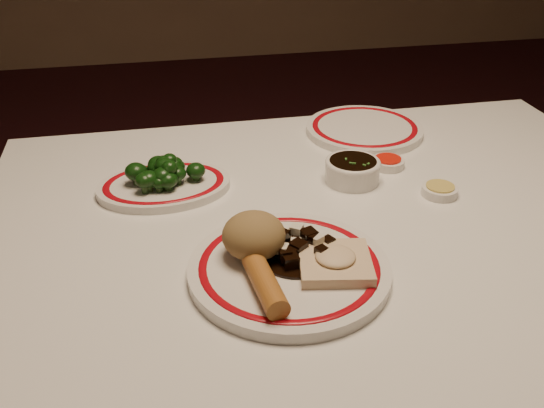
{
  "coord_description": "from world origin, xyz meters",
  "views": [
    {
      "loc": [
        -0.29,
        -0.82,
        1.27
      ],
      "look_at": [
        -0.12,
        -0.02,
        0.8
      ],
      "focal_mm": 40.0,
      "sensor_mm": 36.0,
      "label": 1
    }
  ],
  "objects": [
    {
      "name": "mustard_dish",
      "position": [
        0.19,
        0.04,
        0.76
      ],
      "size": [
        0.06,
        0.06,
        0.02
      ],
      "color": "white",
      "rests_on": "dining_table"
    },
    {
      "name": "rice_mound",
      "position": [
        -0.17,
        -0.1,
        0.8
      ],
      "size": [
        0.09,
        0.09,
        0.07
      ],
      "primitive_type": "ellipsoid",
      "color": "olive",
      "rests_on": "main_plate"
    },
    {
      "name": "spring_roll",
      "position": [
        -0.17,
        -0.19,
        0.78
      ],
      "size": [
        0.04,
        0.12,
        0.03
      ],
      "primitive_type": "cylinder",
      "rotation": [
        1.57,
        0.0,
        0.1
      ],
      "color": "#B06D2B",
      "rests_on": "main_plate"
    },
    {
      "name": "stirfry_heap",
      "position": [
        -0.11,
        -0.11,
        0.78
      ],
      "size": [
        0.12,
        0.12,
        0.03
      ],
      "color": "black",
      "rests_on": "main_plate"
    },
    {
      "name": "fried_wonton",
      "position": [
        -0.06,
        -0.16,
        0.78
      ],
      "size": [
        0.12,
        0.12,
        0.03
      ],
      "color": "beige",
      "rests_on": "main_plate"
    },
    {
      "name": "broccoli_plate",
      "position": [
        -0.29,
        0.16,
        0.76
      ],
      "size": [
        0.25,
        0.22,
        0.02
      ],
      "color": "white",
      "rests_on": "dining_table"
    },
    {
      "name": "soy_bowl",
      "position": [
        0.05,
        0.12,
        0.77
      ],
      "size": [
        0.1,
        0.1,
        0.04
      ],
      "color": "white",
      "rests_on": "dining_table"
    },
    {
      "name": "far_plate",
      "position": [
        0.15,
        0.33,
        0.76
      ],
      "size": [
        0.27,
        0.27,
        0.02
      ],
      "color": "white",
      "rests_on": "dining_table"
    },
    {
      "name": "dining_table",
      "position": [
        0.0,
        0.0,
        0.66
      ],
      "size": [
        1.2,
        0.9,
        0.75
      ],
      "color": "white",
      "rests_on": "ground"
    },
    {
      "name": "broccoli_pile",
      "position": [
        -0.29,
        0.16,
        0.79
      ],
      "size": [
        0.14,
        0.09,
        0.05
      ],
      "color": "#23471C",
      "rests_on": "broccoli_plate"
    },
    {
      "name": "sweet_sour_dish",
      "position": [
        0.14,
        0.16,
        0.76
      ],
      "size": [
        0.06,
        0.06,
        0.02
      ],
      "color": "white",
      "rests_on": "dining_table"
    },
    {
      "name": "main_plate",
      "position": [
        -0.12,
        -0.14,
        0.76
      ],
      "size": [
        0.38,
        0.38,
        0.02
      ],
      "color": "white",
      "rests_on": "dining_table"
    }
  ]
}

